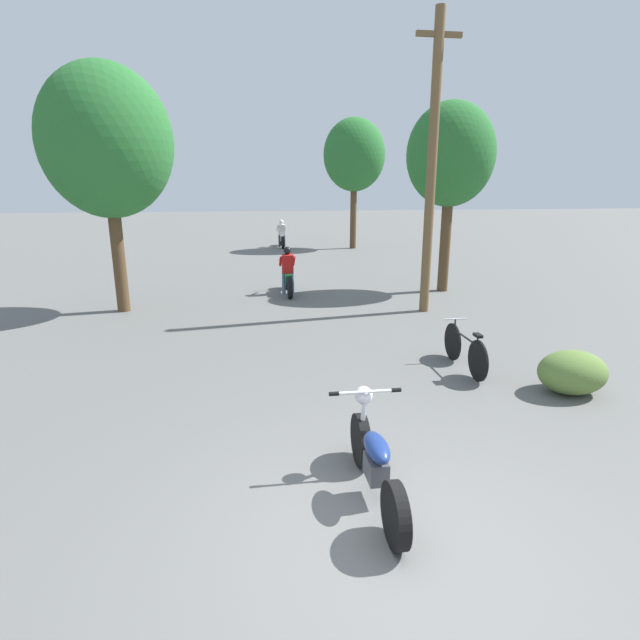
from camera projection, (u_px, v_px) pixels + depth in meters
The scene contains 10 objects.
ground_plane at pixel (393, 541), 4.69m from camera, with size 120.00×120.00×0.00m, color #60605E.
utility_pole at pixel (432, 166), 12.25m from camera, with size 1.10×0.24×7.19m.
roadside_tree_right_near at pixel (451, 156), 14.68m from camera, with size 2.62×2.36×5.60m.
roadside_tree_right_far at pixel (354, 155), 24.93m from camera, with size 3.10×2.79×6.45m.
roadside_tree_left at pixel (106, 143), 12.11m from camera, with size 3.18×2.87×6.08m.
roadside_bush at pixel (572, 372), 7.94m from camera, with size 1.10×0.88×0.70m.
motorcycle_foreground at pixel (375, 461), 5.27m from camera, with size 0.82×2.05×1.03m.
motorcycle_rider_lead at pixel (288, 276), 15.20m from camera, with size 0.50×2.00×1.43m.
motorcycle_rider_far at pixel (282, 237), 26.53m from camera, with size 0.50×2.11×1.44m.
bicycle_parked at pixel (465, 349), 8.94m from camera, with size 0.44×1.78×0.83m.
Camera 1 is at (-1.26, -3.83, 3.25)m, focal length 28.00 mm.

